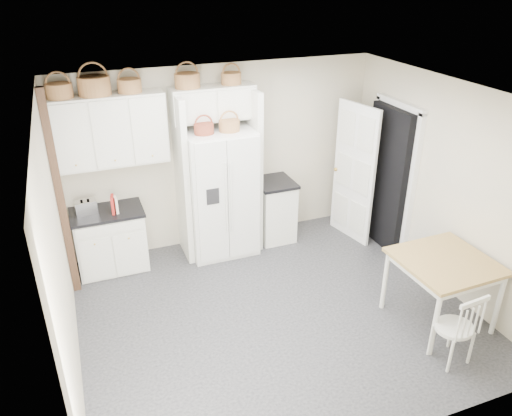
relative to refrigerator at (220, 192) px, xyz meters
name	(u,v)px	position (x,y,z in m)	size (l,w,h in m)	color
floor	(275,311)	(0.15, -1.66, -0.90)	(4.50, 4.50, 0.00)	black
ceiling	(279,98)	(0.15, -1.66, 1.70)	(4.50, 4.50, 0.00)	white
wall_back	(222,156)	(0.15, 0.34, 0.40)	(4.50, 4.50, 0.00)	#AEAA98
wall_left	(59,255)	(-2.10, -1.66, 0.40)	(4.00, 4.00, 0.00)	#AEAA98
wall_right	(444,186)	(2.40, -1.66, 0.40)	(4.00, 4.00, 0.00)	#AEAA98
refrigerator	(220,192)	(0.00, 0.00, 0.00)	(0.93, 0.75, 1.80)	silver
base_cab_left	(111,241)	(-1.54, 0.04, -0.49)	(0.89, 0.56, 0.83)	silver
base_cab_right	(274,211)	(0.85, 0.04, -0.46)	(0.50, 0.60, 0.89)	silver
dining_table	(440,291)	(1.85, -2.47, -0.49)	(0.99, 0.99, 0.83)	olive
windsor_chair	(454,327)	(1.56, -3.05, -0.49)	(0.41, 0.37, 0.83)	silver
counter_left	(107,212)	(-1.54, 0.04, -0.06)	(0.93, 0.60, 0.04)	black
counter_right	(274,182)	(0.85, 0.04, 0.00)	(0.54, 0.64, 0.04)	black
toaster	(86,207)	(-1.78, 0.05, 0.06)	(0.27, 0.15, 0.19)	silver
cookbook_red	(113,204)	(-1.45, -0.04, 0.08)	(0.03, 0.16, 0.24)	#AE201B
cookbook_cream	(116,205)	(-1.41, -0.04, 0.07)	(0.03, 0.14, 0.21)	beige
basket_upper_a	(59,91)	(-1.86, 0.17, 1.53)	(0.31, 0.31, 0.17)	brown
basket_upper_b	(94,86)	(-1.46, 0.17, 1.56)	(0.38, 0.38, 0.22)	brown
basket_upper_c	(130,86)	(-1.05, 0.17, 1.53)	(0.29, 0.29, 0.17)	brown
basket_bridge_a	(187,81)	(-0.33, 0.17, 1.54)	(0.33, 0.33, 0.18)	brown
basket_bridge_b	(231,78)	(0.26, 0.17, 1.52)	(0.27, 0.27, 0.15)	brown
basket_fridge_a	(204,129)	(-0.21, -0.10, 0.97)	(0.26, 0.26, 0.14)	maroon
basket_fridge_b	(229,126)	(0.13, -0.10, 0.98)	(0.27, 0.27, 0.15)	brown
upper_cabinet	(110,130)	(-1.35, 0.17, 1.00)	(1.40, 0.34, 0.90)	silver
bridge_cabinet	(213,103)	(0.00, 0.17, 1.22)	(1.12, 0.34, 0.45)	silver
fridge_panel_left	(182,180)	(-0.51, 0.04, 0.25)	(0.08, 0.60, 2.30)	silver
fridge_panel_right	(253,170)	(0.51, 0.04, 0.25)	(0.08, 0.60, 2.30)	silver
trim_post	(60,198)	(-2.05, -0.31, 0.40)	(0.09, 0.09, 2.60)	black
doorway_void	(388,178)	(2.31, -0.66, 0.12)	(0.18, 0.85, 2.05)	black
door_slab	(354,173)	(1.95, -0.32, 0.12)	(0.80, 0.04, 2.05)	white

